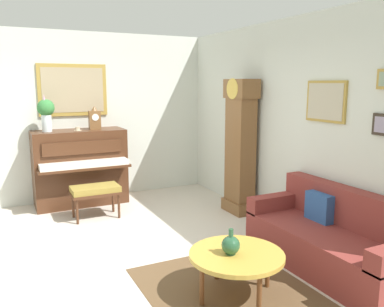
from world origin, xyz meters
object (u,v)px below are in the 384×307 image
Objects in this scene: mantel_clock at (95,119)px; teacup at (78,129)px; piano at (80,167)px; green_jug at (231,245)px; coffee_table at (237,256)px; piano_bench at (95,191)px; flower_vase at (46,111)px; grandfather_clock at (240,150)px; couch at (332,240)px.

mantel_clock reaches higher than teacup.
teacup reaches higher than piano.
coffee_table is at bearing 85.73° from green_jug.
piano_bench is 2.83m from green_jug.
flower_vase reaches higher than teacup.
piano is 3.79× the size of mantel_clock.
coffee_table is (3.58, 0.71, -0.22)m from piano.
teacup is 3.64m from green_jug.
piano is 2.60m from grandfather_clock.
coffee_table is (0.04, -1.23, 0.08)m from couch.
grandfather_clock is 2.57m from green_jug.
piano is 0.63m from teacup.
piano is at bearing -169.68° from green_jug.
piano is 0.82m from mantel_clock.
coffee_table is 1.52× the size of flower_vase.
coffee_table is 7.59× the size of teacup.
piano_bench is at bearing 33.15° from flower_vase.
coffee_table is 3.93m from flower_vase.
piano is 2.06× the size of piano_bench.
piano is 12.41× the size of teacup.
piano is at bearing 90.23° from flower_vase.
couch is at bearing 34.35° from flower_vase.
mantel_clock is at bearing -154.59° from couch.
couch is at bearing 29.57° from teacup.
piano_bench is 0.34× the size of grandfather_clock.
mantel_clock reaches higher than piano.
grandfather_clock is (1.49, 2.10, 0.35)m from piano.
green_jug reaches higher than coffee_table.
coffee_table is at bearing 11.28° from piano.
teacup is at bearing 81.57° from flower_vase.
flower_vase is (-3.57, -1.19, 1.14)m from coffee_table.
teacup is (0.07, -0.29, -0.15)m from mantel_clock.
teacup is (-3.47, -1.97, 0.93)m from couch.
piano_bench is 1.29m from mantel_clock.
green_jug is at bearing 12.22° from piano_bench.
coffee_table is at bearing -33.68° from grandfather_clock.
grandfather_clock reaches higher than green_jug.
teacup is at bearing -168.13° from coffee_table.
flower_vase is (-0.00, -0.74, 0.14)m from mantel_clock.
mantel_clock is at bearing 102.86° from teacup.
couch is 16.38× the size of teacup.
grandfather_clock reaches higher than piano.
flower_vase reaches higher than mantel_clock.
piano is 6.00× the size of green_jug.
piano_bench is at bearing -14.95° from mantel_clock.
piano is at bearing -151.21° from couch.
green_jug is at bearing 10.32° from piano.
couch is at bearing 91.48° from green_jug.
piano_bench is at bearing 5.82° from teacup.
mantel_clock is (0.00, 0.26, 0.77)m from piano.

